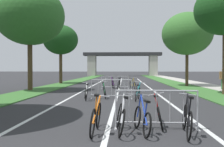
{
  "coord_description": "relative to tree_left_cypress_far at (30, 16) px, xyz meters",
  "views": [
    {
      "loc": [
        0.43,
        -2.73,
        1.6
      ],
      "look_at": [
        -0.83,
        22.62,
        1.14
      ],
      "focal_mm": 39.35,
      "sensor_mm": 36.0,
      "label": 1
    }
  ],
  "objects": [
    {
      "name": "bicycle_orange_9",
      "position": [
        6.22,
        -11.61,
        -5.12
      ],
      "size": [
        0.51,
        1.73,
        1.01
      ],
      "rotation": [
        0.0,
        0.0,
        -0.02
      ],
      "color": "black",
      "rests_on": "ground"
    },
    {
      "name": "bicycle_silver_6",
      "position": [
        6.84,
        -11.56,
        -5.12
      ],
      "size": [
        0.5,
        1.66,
        1.02
      ],
      "rotation": [
        0.0,
        0.0,
        0.08
      ],
      "color": "black",
      "rests_on": "ground"
    },
    {
      "name": "tree_left_maple_mid",
      "position": [
        0.02,
        8.65,
        -0.75
      ],
      "size": [
        3.78,
        3.78,
        6.39
      ],
      "color": "#4C3823",
      "rests_on": "ground"
    },
    {
      "name": "lane_stripe_right_lane",
      "position": [
        9.07,
        4.05,
        -5.51
      ],
      "size": [
        0.14,
        38.08,
        0.01
      ],
      "primitive_type": "cube",
      "color": "silver",
      "rests_on": "ground"
    },
    {
      "name": "grass_verge_right",
      "position": [
        12.38,
        11.94,
        -5.48
      ],
      "size": [
        2.4,
        65.82,
        0.05
      ],
      "primitive_type": "cube",
      "color": "#386B2D",
      "rests_on": "ground"
    },
    {
      "name": "bicycle_red_2",
      "position": [
        7.9,
        -10.78,
        -5.15
      ],
      "size": [
        0.54,
        1.67,
        0.91
      ],
      "rotation": [
        0.0,
        0.0,
        -0.09
      ],
      "color": "black",
      "rests_on": "ground"
    },
    {
      "name": "bicycle_black_0",
      "position": [
        8.46,
        -11.69,
        -5.13
      ],
      "size": [
        0.53,
        1.74,
        0.98
      ],
      "rotation": [
        0.0,
        0.0,
        -0.15
      ],
      "color": "black",
      "rests_on": "ground"
    },
    {
      "name": "tree_left_cypress_far",
      "position": [
        0.0,
        0.0,
        0.0
      ],
      "size": [
        5.08,
        5.08,
        7.68
      ],
      "color": "#4C3823",
      "rests_on": "ground"
    },
    {
      "name": "grass_verge_left",
      "position": [
        0.61,
        11.94,
        -5.48
      ],
      "size": [
        2.4,
        65.82,
        0.05
      ],
      "primitive_type": "cube",
      "color": "#386B2D",
      "rests_on": "ground"
    },
    {
      "name": "bicycle_white_4",
      "position": [
        4.94,
        -5.06,
        -5.16
      ],
      "size": [
        0.54,
        1.61,
        0.9
      ],
      "rotation": [
        0.0,
        0.0,
        0.2
      ],
      "color": "black",
      "rests_on": "ground"
    },
    {
      "name": "lane_stripe_left_lane",
      "position": [
        3.92,
        4.05,
        -5.51
      ],
      "size": [
        0.14,
        38.08,
        0.01
      ],
      "primitive_type": "cube",
      "color": "silver",
      "rests_on": "ground"
    },
    {
      "name": "bicycle_green_8",
      "position": [
        5.85,
        -4.26,
        -5.13
      ],
      "size": [
        0.52,
        1.73,
        0.92
      ],
      "rotation": [
        0.0,
        0.0,
        0.05
      ],
      "color": "black",
      "rests_on": "ground"
    },
    {
      "name": "overpass_bridge",
      "position": [
        6.5,
        39.41,
        -1.89
      ],
      "size": [
        18.0,
        2.87,
        5.41
      ],
      "color": "#2D2D30",
      "rests_on": "ground"
    },
    {
      "name": "bicycle_teal_1",
      "position": [
        7.63,
        -5.16,
        -5.14
      ],
      "size": [
        0.63,
        1.65,
        0.95
      ],
      "rotation": [
        0.0,
        0.0,
        -0.19
      ],
      "color": "black",
      "rests_on": "ground"
    },
    {
      "name": "crowd_barrier_nearest",
      "position": [
        7.78,
        -11.17,
        -4.99
      ],
      "size": [
        2.22,
        0.48,
        1.05
      ],
      "rotation": [
        0.0,
        0.0,
        -0.02
      ],
      "color": "#ADADB2",
      "rests_on": "ground"
    },
    {
      "name": "bicycle_purple_3",
      "position": [
        5.98,
        2.37,
        -5.13
      ],
      "size": [
        0.6,
        1.68,
        1.01
      ],
      "rotation": [
        0.0,
        0.0,
        0.16
      ],
      "color": "black",
      "rests_on": "ground"
    },
    {
      "name": "lane_stripe_center",
      "position": [
        6.5,
        4.05,
        -5.51
      ],
      "size": [
        0.14,
        38.08,
        0.01
      ],
      "primitive_type": "cube",
      "color": "silver",
      "rests_on": "ground"
    },
    {
      "name": "pedestrian_waiting",
      "position": [
        14.39,
        1.13,
        -4.49
      ],
      "size": [
        0.61,
        0.33,
        1.68
      ],
      "rotation": [
        0.0,
        0.0,
        0.11
      ],
      "color": "#33723F",
      "rests_on": "ground"
    },
    {
      "name": "tree_right_oak_mid",
      "position": [
        12.72,
        5.24,
        -0.66
      ],
      "size": [
        4.61,
        4.61,
        6.82
      ],
      "color": "#4C3823",
      "rests_on": "ground"
    },
    {
      "name": "crowd_barrier_third",
      "position": [
        6.18,
        1.92,
        -4.99
      ],
      "size": [
        2.22,
        0.5,
        1.05
      ],
      "rotation": [
        0.0,
        0.0,
        0.03
      ],
      "color": "#ADADB2",
      "rests_on": "ground"
    },
    {
      "name": "crowd_barrier_second",
      "position": [
        6.24,
        -4.62,
        -4.99
      ],
      "size": [
        2.21,
        0.46,
        1.05
      ],
      "rotation": [
        0.0,
        0.0,
        -0.01
      ],
      "color": "#ADADB2",
      "rests_on": "ground"
    },
    {
      "name": "bicycle_blue_5",
      "position": [
        7.37,
        -11.57,
        -5.16
      ],
      "size": [
        0.47,
        1.58,
        0.96
      ],
      "rotation": [
        0.0,
        0.0,
        0.18
      ],
      "color": "black",
      "rests_on": "ground"
    },
    {
      "name": "sidewalk_path_right",
      "position": [
        14.72,
        11.94,
        -5.47
      ],
      "size": [
        2.29,
        65.82,
        0.08
      ],
      "primitive_type": "cube",
      "color": "#ADA89E",
      "rests_on": "ground"
    },
    {
      "name": "bicycle_yellow_7",
      "position": [
        7.6,
        1.38,
        -5.16
      ],
      "size": [
        0.56,
        1.68,
        0.99
      ],
      "rotation": [
        0.0,
        0.0,
        3.39
      ],
      "color": "black",
      "rests_on": "ground"
    },
    {
      "name": "bicycle_black_10",
      "position": [
        6.51,
        1.54,
        -5.13
      ],
      "size": [
        0.47,
        1.67,
        0.99
      ],
      "rotation": [
        0.0,
        0.0,
        -0.1
      ],
      "color": "black",
      "rests_on": "ground"
    }
  ]
}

